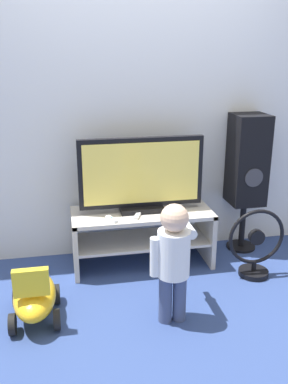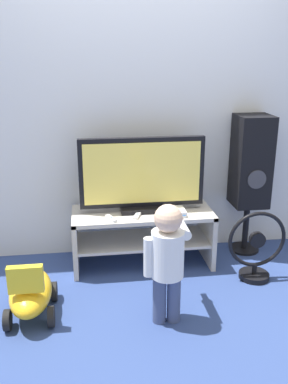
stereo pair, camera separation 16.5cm
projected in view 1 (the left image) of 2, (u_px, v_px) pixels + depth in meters
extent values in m
plane|color=navy|center=(147.00, 276.00, 3.28)|extent=(16.00, 16.00, 0.00)
cube|color=silver|center=(134.00, 97.00, 3.36)|extent=(10.00, 0.06, 2.60)
cube|color=beige|center=(142.00, 213.00, 3.35)|extent=(1.10, 0.45, 0.03)
cube|color=beige|center=(142.00, 240.00, 3.43)|extent=(1.06, 0.41, 0.02)
cube|color=beige|center=(75.00, 243.00, 3.33)|extent=(0.04, 0.45, 0.45)
cube|color=beige|center=(205.00, 232.00, 3.52)|extent=(0.04, 0.45, 0.45)
cube|color=black|center=(141.00, 208.00, 3.36)|extent=(0.34, 0.20, 0.04)
cube|color=black|center=(141.00, 172.00, 3.27)|extent=(0.96, 0.05, 0.54)
cube|color=#F2D859|center=(142.00, 173.00, 3.25)|extent=(0.89, 0.01, 0.47)
cube|color=white|center=(181.00, 211.00, 3.30)|extent=(0.06, 0.17, 0.04)
cube|color=#3F8CE5|center=(184.00, 215.00, 3.22)|extent=(0.03, 0.00, 0.01)
cube|color=white|center=(112.00, 219.00, 3.16)|extent=(0.08, 0.13, 0.02)
cylinder|color=#337FD8|center=(112.00, 218.00, 3.16)|extent=(0.01, 0.01, 0.00)
cube|color=white|center=(138.00, 216.00, 3.23)|extent=(0.08, 0.13, 0.02)
cylinder|color=#337FD8|center=(138.00, 214.00, 3.23)|extent=(0.01, 0.01, 0.00)
cylinder|color=#3F4C72|center=(166.00, 298.00, 2.70)|extent=(0.09, 0.09, 0.33)
cylinder|color=#3F4C72|center=(179.00, 297.00, 2.72)|extent=(0.09, 0.09, 0.33)
cylinder|color=white|center=(174.00, 253.00, 2.61)|extent=(0.20, 0.20, 0.30)
sphere|color=beige|center=(174.00, 218.00, 2.53)|extent=(0.17, 0.17, 0.17)
cylinder|color=white|center=(155.00, 257.00, 2.59)|extent=(0.06, 0.06, 0.25)
cylinder|color=white|center=(187.00, 227.00, 2.71)|extent=(0.06, 0.25, 0.06)
sphere|color=beige|center=(181.00, 220.00, 2.83)|extent=(0.07, 0.07, 0.07)
cube|color=white|center=(180.00, 217.00, 2.86)|extent=(0.03, 0.13, 0.02)
cylinder|color=black|center=(241.00, 246.00, 3.76)|extent=(0.25, 0.25, 0.02)
cylinder|color=black|center=(242.00, 225.00, 3.70)|extent=(0.05, 0.05, 0.42)
cube|color=black|center=(247.00, 160.00, 3.51)|extent=(0.28, 0.28, 0.75)
cylinder|color=#38383D|center=(254.00, 178.00, 3.41)|extent=(0.15, 0.01, 0.15)
cylinder|color=black|center=(253.00, 272.00, 3.30)|extent=(0.23, 0.23, 0.04)
cylinder|color=black|center=(254.00, 266.00, 3.28)|extent=(0.04, 0.04, 0.07)
torus|color=black|center=(257.00, 237.00, 3.20)|extent=(0.44, 0.03, 0.44)
cylinder|color=black|center=(257.00, 237.00, 3.20)|extent=(0.12, 0.05, 0.12)
ellipsoid|color=gold|center=(35.00, 296.00, 2.73)|extent=(0.27, 0.54, 0.19)
cube|color=yellow|center=(31.00, 282.00, 2.54)|extent=(0.21, 0.05, 0.17)
cylinder|color=black|center=(17.00, 298.00, 2.88)|extent=(0.04, 0.13, 0.13)
cylinder|color=black|center=(57.00, 294.00, 2.93)|extent=(0.04, 0.13, 0.13)
cylinder|color=black|center=(12.00, 325.00, 2.60)|extent=(0.04, 0.13, 0.13)
cylinder|color=black|center=(57.00, 319.00, 2.65)|extent=(0.04, 0.13, 0.13)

